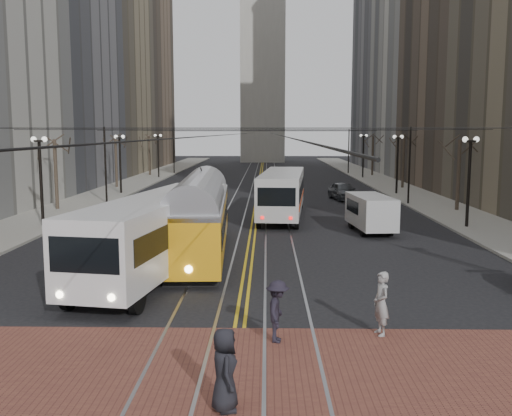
{
  "coord_description": "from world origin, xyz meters",
  "views": [
    {
      "loc": [
        0.85,
        -18.33,
        6.16
      ],
      "look_at": [
        0.41,
        5.33,
        3.0
      ],
      "focal_mm": 40.0,
      "sensor_mm": 36.0,
      "label": 1
    }
  ],
  "objects_px": {
    "cargo_van": "(371,214)",
    "sedan_grey": "(343,191)",
    "rear_bus": "(282,195)",
    "pedestrian_b": "(381,303)",
    "transit_bus": "(158,235)",
    "pedestrian_d": "(278,311)",
    "streetcar": "(200,224)",
    "pedestrian_a": "(225,370)"
  },
  "relations": [
    {
      "from": "cargo_van",
      "to": "sedan_grey",
      "type": "height_order",
      "value": "cargo_van"
    },
    {
      "from": "rear_bus",
      "to": "pedestrian_b",
      "type": "xyz_separation_m",
      "value": [
        2.34,
        -24.27,
        -0.65
      ]
    },
    {
      "from": "transit_bus",
      "to": "rear_bus",
      "type": "distance_m",
      "value": 17.72
    },
    {
      "from": "rear_bus",
      "to": "pedestrian_b",
      "type": "bearing_deg",
      "value": -79.57
    },
    {
      "from": "rear_bus",
      "to": "sedan_grey",
      "type": "height_order",
      "value": "rear_bus"
    },
    {
      "from": "cargo_van",
      "to": "sedan_grey",
      "type": "bearing_deg",
      "value": 82.33
    },
    {
      "from": "transit_bus",
      "to": "sedan_grey",
      "type": "relative_size",
      "value": 2.84
    },
    {
      "from": "pedestrian_d",
      "to": "sedan_grey",
      "type": "bearing_deg",
      "value": -4.75
    },
    {
      "from": "streetcar",
      "to": "transit_bus",
      "type": "bearing_deg",
      "value": -112.65
    },
    {
      "from": "sedan_grey",
      "to": "transit_bus",
      "type": "bearing_deg",
      "value": -122.44
    },
    {
      "from": "cargo_van",
      "to": "sedan_grey",
      "type": "relative_size",
      "value": 1.08
    },
    {
      "from": "transit_bus",
      "to": "rear_bus",
      "type": "height_order",
      "value": "transit_bus"
    },
    {
      "from": "sedan_grey",
      "to": "cargo_van",
      "type": "bearing_deg",
      "value": -101.35
    },
    {
      "from": "transit_bus",
      "to": "streetcar",
      "type": "height_order",
      "value": "transit_bus"
    },
    {
      "from": "cargo_van",
      "to": "pedestrian_d",
      "type": "height_order",
      "value": "cargo_van"
    },
    {
      "from": "pedestrian_a",
      "to": "streetcar",
      "type": "bearing_deg",
      "value": -3.21
    },
    {
      "from": "streetcar",
      "to": "pedestrian_b",
      "type": "height_order",
      "value": "streetcar"
    },
    {
      "from": "cargo_van",
      "to": "pedestrian_a",
      "type": "relative_size",
      "value": 2.74
    },
    {
      "from": "streetcar",
      "to": "pedestrian_a",
      "type": "relative_size",
      "value": 7.16
    },
    {
      "from": "streetcar",
      "to": "sedan_grey",
      "type": "height_order",
      "value": "streetcar"
    },
    {
      "from": "streetcar",
      "to": "rear_bus",
      "type": "xyz_separation_m",
      "value": [
        4.5,
        12.91,
        0.06
      ]
    },
    {
      "from": "sedan_grey",
      "to": "rear_bus",
      "type": "bearing_deg",
      "value": -127.75
    },
    {
      "from": "rear_bus",
      "to": "pedestrian_b",
      "type": "relative_size",
      "value": 6.43
    },
    {
      "from": "transit_bus",
      "to": "pedestrian_d",
      "type": "distance_m",
      "value": 9.64
    },
    {
      "from": "rear_bus",
      "to": "pedestrian_b",
      "type": "height_order",
      "value": "rear_bus"
    },
    {
      "from": "cargo_van",
      "to": "streetcar",
      "type": "bearing_deg",
      "value": -151.2
    },
    {
      "from": "rear_bus",
      "to": "pedestrian_d",
      "type": "distance_m",
      "value": 24.92
    },
    {
      "from": "cargo_van",
      "to": "pedestrian_b",
      "type": "xyz_separation_m",
      "value": [
        -2.93,
        -18.08,
        -0.15
      ]
    },
    {
      "from": "streetcar",
      "to": "rear_bus",
      "type": "height_order",
      "value": "rear_bus"
    },
    {
      "from": "streetcar",
      "to": "pedestrian_a",
      "type": "xyz_separation_m",
      "value": [
        2.43,
        -16.21,
        -0.64
      ]
    },
    {
      "from": "rear_bus",
      "to": "cargo_van",
      "type": "xyz_separation_m",
      "value": [
        5.27,
        -6.18,
        -0.51
      ]
    },
    {
      "from": "rear_bus",
      "to": "pedestrian_a",
      "type": "distance_m",
      "value": 29.2
    },
    {
      "from": "sedan_grey",
      "to": "pedestrian_b",
      "type": "height_order",
      "value": "pedestrian_b"
    },
    {
      "from": "pedestrian_a",
      "to": "pedestrian_d",
      "type": "xyz_separation_m",
      "value": [
        1.25,
        4.22,
        -0.01
      ]
    },
    {
      "from": "transit_bus",
      "to": "pedestrian_a",
      "type": "relative_size",
      "value": 7.18
    },
    {
      "from": "transit_bus",
      "to": "pedestrian_b",
      "type": "relative_size",
      "value": 6.87
    },
    {
      "from": "streetcar",
      "to": "pedestrian_b",
      "type": "distance_m",
      "value": 13.27
    },
    {
      "from": "sedan_grey",
      "to": "pedestrian_b",
      "type": "relative_size",
      "value": 2.42
    },
    {
      "from": "transit_bus",
      "to": "cargo_van",
      "type": "distance_m",
      "value": 15.34
    },
    {
      "from": "transit_bus",
      "to": "sedan_grey",
      "type": "xyz_separation_m",
      "value": [
        11.72,
        27.57,
        -0.88
      ]
    },
    {
      "from": "rear_bus",
      "to": "sedan_grey",
      "type": "relative_size",
      "value": 2.65
    },
    {
      "from": "pedestrian_b",
      "to": "pedestrian_d",
      "type": "xyz_separation_m",
      "value": [
        -3.16,
        -0.63,
        -0.06
      ]
    }
  ]
}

